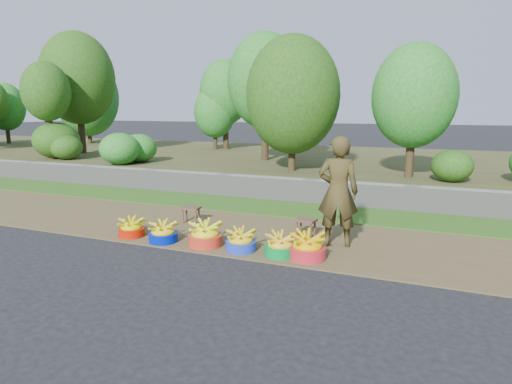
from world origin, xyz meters
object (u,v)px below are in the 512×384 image
at_px(basin_b, 163,233).
at_px(stool_right, 306,222).
at_px(basin_a, 132,229).
at_px(vendor_woman, 338,192).
at_px(stool_left, 191,210).
at_px(basin_c, 205,235).
at_px(basin_d, 241,242).
at_px(basin_e, 280,246).
at_px(basin_f, 307,248).

relative_size(basin_b, stool_right, 1.27).
bearing_deg(stool_right, basin_b, -150.12).
height_order(basin_a, vendor_woman, vendor_woman).
bearing_deg(vendor_woman, stool_left, -16.86).
distance_m(stool_right, vendor_woman, 0.92).
xyz_separation_m(basin_c, basin_d, (0.63, -0.02, -0.02)).
distance_m(basin_c, basin_d, 0.63).
height_order(stool_left, stool_right, same).
relative_size(basin_b, vendor_woman, 0.27).
distance_m(basin_b, stool_right, 2.39).
bearing_deg(basin_b, stool_right, 29.88).
distance_m(basin_c, basin_e, 1.26).
bearing_deg(basin_a, stool_left, 67.84).
height_order(basin_b, vendor_woman, vendor_woman).
xyz_separation_m(basin_b, basin_f, (2.40, 0.11, 0.02)).
bearing_deg(basin_d, basin_c, 178.26).
relative_size(basin_a, basin_c, 0.82).
xyz_separation_m(basin_c, stool_left, (-0.94, 1.15, 0.08)).
distance_m(basin_a, basin_d, 2.04).
distance_m(basin_e, vendor_woman, 1.27).
relative_size(basin_c, basin_f, 1.01).
bearing_deg(stool_left, basin_f, -23.33).
height_order(basin_f, vendor_woman, vendor_woman).
xyz_separation_m(basin_b, stool_right, (2.07, 1.19, 0.10)).
height_order(basin_c, basin_d, basin_c).
relative_size(basin_f, stool_left, 1.44).
distance_m(basin_c, basin_f, 1.67).
distance_m(basin_b, basin_c, 0.74).
bearing_deg(stool_right, basin_f, -73.15).
height_order(basin_b, stool_right, basin_b).
relative_size(basin_a, basin_f, 0.83).
height_order(basin_a, basin_f, basin_f).
relative_size(basin_d, stool_left, 1.26).
bearing_deg(basin_c, basin_a, -179.04).
height_order(basin_e, vendor_woman, vendor_woman).
bearing_deg(stool_left, basin_c, -50.67).
relative_size(basin_f, stool_right, 1.45).
xyz_separation_m(basin_a, stool_left, (0.48, 1.17, 0.11)).
bearing_deg(basin_e, basin_d, -177.96).
bearing_deg(basin_f, vendor_woman, 71.49).
relative_size(basin_c, basin_d, 1.16).
xyz_separation_m(basin_e, vendor_woman, (0.67, 0.80, 0.73)).
bearing_deg(basin_a, vendor_woman, 13.88).
bearing_deg(basin_e, basin_c, -179.84).
relative_size(stool_right, vendor_woman, 0.21).
bearing_deg(stool_right, basin_a, -157.77).
bearing_deg(stool_left, basin_b, -80.55).
distance_m(basin_d, stool_right, 1.33).
height_order(basin_a, stool_left, basin_a).
relative_size(basin_c, basin_e, 1.15).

